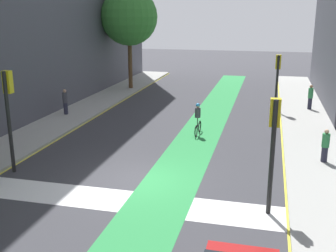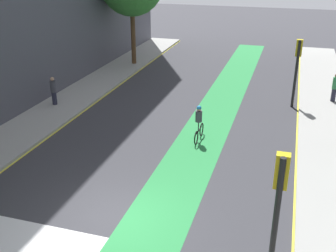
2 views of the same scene
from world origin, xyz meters
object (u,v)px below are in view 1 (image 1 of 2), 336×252
Objects in this scene: cyclist_in_lane at (198,118)px; pedestrian_sidewalk_right_a at (310,97)px; traffic_signal_near_left at (9,102)px; traffic_signal_far_right at (278,73)px; pedestrian_sidewalk_left_a at (65,102)px; pedestrian_sidewalk_right_b at (325,145)px; traffic_signal_near_right at (274,134)px; street_tree_far at (129,17)px.

pedestrian_sidewalk_right_a is at bearing 48.79° from cyclist_in_lane.
traffic_signal_near_left is 1.11× the size of traffic_signal_far_right.
pedestrian_sidewalk_right_a is at bearing 47.85° from traffic_signal_near_left.
pedestrian_sidewalk_left_a reaches higher than pedestrian_sidewalk_right_b.
street_tree_far is at bearing 120.17° from traffic_signal_near_right.
traffic_signal_near_left reaches higher than traffic_signal_near_right.
traffic_signal_near_left is at bearing -75.51° from pedestrian_sidewalk_left_a.
pedestrian_sidewalk_left_a is (-13.58, -4.24, -1.80)m from traffic_signal_far_right.
traffic_signal_near_right is 6.14m from pedestrian_sidewalk_right_b.
traffic_signal_far_right is at bearing -26.23° from street_tree_far.
pedestrian_sidewalk_right_b is (2.41, 5.31, -1.91)m from traffic_signal_near_right.
traffic_signal_near_left is 2.38× the size of cyclist_in_lane.
cyclist_in_lane is at bearing -56.60° from street_tree_far.
traffic_signal_near_left is at bearing -133.10° from cyclist_in_lane.
cyclist_in_lane is 7.20m from pedestrian_sidewalk_right_b.
cyclist_in_lane is (-4.01, 8.58, -1.86)m from traffic_signal_near_right.
traffic_signal_far_right is at bearing 102.44° from pedestrian_sidewalk_right_b.
traffic_signal_near_right is at bearing -64.96° from cyclist_in_lane.
traffic_signal_near_left is 20.20m from street_tree_far.
traffic_signal_near_right reaches higher than pedestrian_sidewalk_right_b.
traffic_signal_far_right reaches higher than pedestrian_sidewalk_right_a.
pedestrian_sidewalk_right_b is 0.18× the size of street_tree_far.
traffic_signal_near_left is at bearing -85.85° from street_tree_far.
traffic_signal_near_left reaches higher than traffic_signal_far_right.
pedestrian_sidewalk_right_a is (6.65, 7.59, 0.06)m from cyclist_in_lane.
traffic_signal_near_left is 20.21m from pedestrian_sidewalk_right_a.
cyclist_in_lane is at bearing -123.93° from traffic_signal_far_right.
pedestrian_sidewalk_left_a is at bearing 141.12° from traffic_signal_near_right.
pedestrian_sidewalk_right_b is at bearing 16.97° from traffic_signal_near_left.
traffic_signal_near_right is 2.17× the size of cyclist_in_lane.
cyclist_in_lane is at bearing -12.98° from pedestrian_sidewalk_left_a.
pedestrian_sidewalk_right_b is 22.28m from street_tree_far.
traffic_signal_near_right is 17.18m from pedestrian_sidewalk_left_a.
pedestrian_sidewalk_right_b is at bearing -19.01° from pedestrian_sidewalk_left_a.
pedestrian_sidewalk_left_a is 16.62m from pedestrian_sidewalk_right_b.
traffic_signal_far_right is 3.19m from pedestrian_sidewalk_right_a.
pedestrian_sidewalk_right_b is at bearing -47.13° from street_tree_far.
traffic_signal_near_left is (-10.86, 1.27, 0.25)m from traffic_signal_near_right.
traffic_signal_near_right is at bearing -114.39° from pedestrian_sidewalk_right_b.
traffic_signal_near_right is 10.93m from traffic_signal_near_left.
cyclist_in_lane is at bearing 115.04° from traffic_signal_near_right.
pedestrian_sidewalk_right_b is (15.71, -5.41, -0.09)m from pedestrian_sidewalk_left_a.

